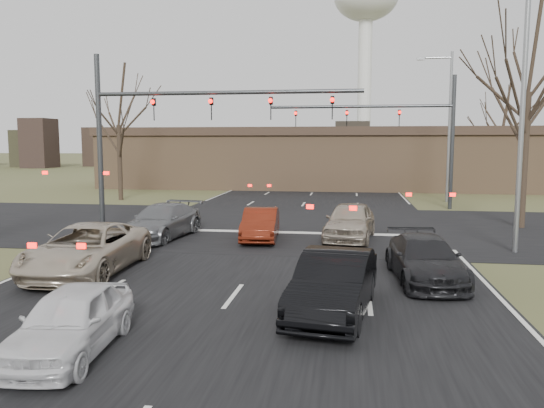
{
  "coord_description": "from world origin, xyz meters",
  "views": [
    {
      "loc": [
        2.97,
        -10.18,
        4.01
      ],
      "look_at": [
        0.44,
        6.95,
        2.0
      ],
      "focal_mm": 35.0,
      "sensor_mm": 36.0,
      "label": 1
    }
  ],
  "objects": [
    {
      "name": "ground",
      "position": [
        0.0,
        0.0,
        0.0
      ],
      "size": [
        360.0,
        360.0,
        0.0
      ],
      "primitive_type": "plane",
      "color": "#454A27",
      "rests_on": "ground"
    },
    {
      "name": "road_main",
      "position": [
        0.0,
        60.0,
        0.01
      ],
      "size": [
        14.0,
        300.0,
        0.02
      ],
      "primitive_type": "cube",
      "color": "black",
      "rests_on": "ground"
    },
    {
      "name": "road_cross",
      "position": [
        0.0,
        15.0,
        0.01
      ],
      "size": [
        200.0,
        14.0,
        0.02
      ],
      "primitive_type": "cube",
      "color": "black",
      "rests_on": "ground"
    },
    {
      "name": "building",
      "position": [
        2.0,
        38.0,
        2.67
      ],
      "size": [
        42.4,
        10.4,
        5.3
      ],
      "color": "#8A684A",
      "rests_on": "ground"
    },
    {
      "name": "water_tower",
      "position": [
        6.0,
        120.0,
        35.47
      ],
      "size": [
        15.0,
        15.0,
        44.5
      ],
      "color": "silver",
      "rests_on": "ground"
    },
    {
      "name": "mast_arm_near",
      "position": [
        -5.23,
        13.0,
        5.07
      ],
      "size": [
        12.12,
        0.24,
        8.0
      ],
      "color": "#383A3D",
      "rests_on": "ground"
    },
    {
      "name": "mast_arm_far",
      "position": [
        6.18,
        23.0,
        5.02
      ],
      "size": [
        11.12,
        0.24,
        8.0
      ],
      "color": "#383A3D",
      "rests_on": "ground"
    },
    {
      "name": "streetlight_right_near",
      "position": [
        8.82,
        10.0,
        5.59
      ],
      "size": [
        2.34,
        0.25,
        10.0
      ],
      "color": "gray",
      "rests_on": "ground"
    },
    {
      "name": "streetlight_right_far",
      "position": [
        9.32,
        27.0,
        5.59
      ],
      "size": [
        2.34,
        0.25,
        10.0
      ],
      "color": "gray",
      "rests_on": "ground"
    },
    {
      "name": "tree_right_near",
      "position": [
        11.0,
        16.0,
        8.9
      ],
      "size": [
        6.9,
        6.9,
        11.5
      ],
      "color": "black",
      "rests_on": "ground"
    },
    {
      "name": "tree_left_far",
      "position": [
        -13.0,
        25.0,
        7.34
      ],
      "size": [
        5.7,
        5.7,
        9.5
      ],
      "color": "black",
      "rests_on": "ground"
    },
    {
      "name": "tree_right_far",
      "position": [
        15.0,
        35.0,
        6.96
      ],
      "size": [
        5.4,
        5.4,
        9.0
      ],
      "color": "black",
      "rests_on": "ground"
    },
    {
      "name": "car_silver_suv",
      "position": [
        -5.01,
        4.84,
        0.75
      ],
      "size": [
        2.67,
        5.48,
        1.5
      ],
      "primitive_type": "imported",
      "rotation": [
        0.0,
        0.0,
        0.03
      ],
      "color": "#BEAF99",
      "rests_on": "ground"
    },
    {
      "name": "car_white_sedan",
      "position": [
        -2.25,
        -1.1,
        0.64
      ],
      "size": [
        1.83,
        3.86,
        1.28
      ],
      "primitive_type": "imported",
      "rotation": [
        0.0,
        0.0,
        0.09
      ],
      "color": "silver",
      "rests_on": "ground"
    },
    {
      "name": "car_black_hatch",
      "position": [
        2.64,
        1.95,
        0.74
      ],
      "size": [
        2.16,
        4.64,
        1.47
      ],
      "primitive_type": "imported",
      "rotation": [
        0.0,
        0.0,
        -0.14
      ],
      "color": "black",
      "rests_on": "ground"
    },
    {
      "name": "car_charcoal_sedan",
      "position": [
        5.16,
        5.38,
        0.64
      ],
      "size": [
        2.2,
        4.58,
        1.29
      ],
      "primitive_type": "imported",
      "rotation": [
        0.0,
        0.0,
        0.09
      ],
      "color": "black",
      "rests_on": "ground"
    },
    {
      "name": "car_grey_ahead",
      "position": [
        -4.86,
        10.99,
        0.71
      ],
      "size": [
        2.59,
        5.11,
        1.42
      ],
      "primitive_type": "imported",
      "rotation": [
        0.0,
        0.0,
        -0.13
      ],
      "color": "slate",
      "rests_on": "ground"
    },
    {
      "name": "car_red_ahead",
      "position": [
        -0.67,
        11.2,
        0.65
      ],
      "size": [
        1.7,
        4.05,
        1.3
      ],
      "primitive_type": "imported",
      "rotation": [
        0.0,
        0.0,
        0.08
      ],
      "color": "#5D1B0D",
      "rests_on": "ground"
    },
    {
      "name": "car_silver_ahead",
      "position": [
        3.0,
        11.76,
        0.78
      ],
      "size": [
        2.37,
        4.75,
        1.55
      ],
      "primitive_type": "imported",
      "rotation": [
        0.0,
        0.0,
        -0.12
      ],
      "color": "#AFA18D",
      "rests_on": "ground"
    }
  ]
}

